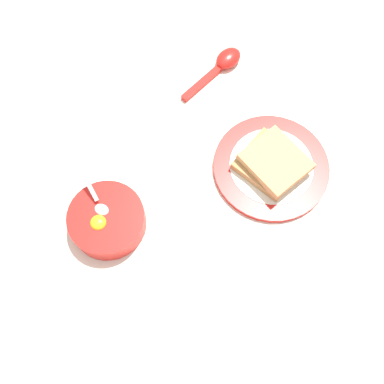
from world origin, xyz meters
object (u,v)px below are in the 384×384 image
egg_bowl (107,220)px  toast_plate (271,167)px  soup_spoon (223,63)px  toast_sandwich (273,163)px

egg_bowl → toast_plate: 0.32m
egg_bowl → soup_spoon: egg_bowl is taller
egg_bowl → toast_sandwich: 0.32m
toast_sandwich → toast_plate: bearing=-84.7°
egg_bowl → toast_sandwich: (-0.21, -0.23, 0.01)m
toast_plate → soup_spoon: 0.25m
egg_bowl → soup_spoon: size_ratio=0.83×
egg_bowl → toast_plate: size_ratio=0.62×
egg_bowl → soup_spoon: 0.40m
toast_plate → soup_spoon: bearing=-42.7°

